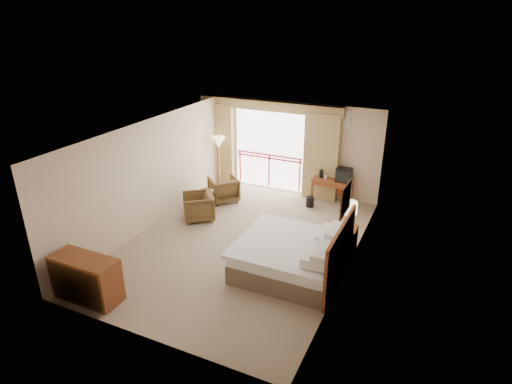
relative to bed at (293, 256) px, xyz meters
The scene contains 29 objects.
floor 1.66m from the bed, 158.15° to the left, with size 7.00×7.00×0.00m, color gray.
ceiling 2.83m from the bed, 158.15° to the left, with size 7.00×7.00×0.00m, color white.
wall_back 4.47m from the bed, 110.05° to the left, with size 5.00×5.00×0.00m, color beige.
wall_front 3.41m from the bed, 117.29° to the right, with size 5.00×5.00×0.00m, color beige.
wall_left 4.16m from the bed, behind, with size 7.00×7.00×0.00m, color beige.
wall_right 1.52m from the bed, 30.87° to the left, with size 7.00×7.00×0.00m, color beige.
balcony_door 4.75m from the bed, 119.37° to the left, with size 2.40×2.40×0.00m, color white.
balcony_railing 4.68m from the bed, 119.49° to the left, with size 2.09×0.03×1.02m.
curtain_left 5.65m from the bed, 134.97° to the left, with size 1.00×0.26×2.50m, color #957C4D.
curtain_right 4.10m from the bed, 99.29° to the left, with size 1.00×0.26×2.50m, color #957C4D.
valance 5.08m from the bed, 119.98° to the left, with size 4.40×0.22×0.28m, color #957C4D.
hvac_vent 4.53m from the bed, 92.76° to the left, with size 0.50×0.04×0.50m, color silver.
bed is the anchor object (origin of this frame).
headboard 1.00m from the bed, ahead, with size 0.06×2.10×1.30m, color #622B14.
framed_art 1.77m from the bed, ahead, with size 0.04×0.72×0.60m.
nightstand 1.49m from the bed, 57.39° to the left, with size 0.43×0.51×0.61m, color #622B14.
table_lamp 1.68m from the bed, 58.40° to the left, with size 0.33×0.33×0.59m.
phone 1.37m from the bed, 55.74° to the left, with size 0.16×0.13×0.07m, color black.
desk 3.77m from the bed, 93.18° to the left, with size 1.11×0.54×0.73m.
tv 3.75m from the bed, 88.59° to the left, with size 0.42×0.33×0.38m.
coffee_maker 3.78m from the bed, 98.56° to the left, with size 0.11×0.11×0.23m, color black.
cup 3.71m from the bed, 96.37° to the left, with size 0.08×0.08×0.11m, color white.
wastebasket 3.33m from the bed, 102.12° to the left, with size 0.22×0.22×0.28m, color black.
armchair_far 4.05m from the bed, 139.87° to the left, with size 0.75×0.77×0.70m, color #4C371D.
armchair_near 3.38m from the bed, 157.57° to the left, with size 0.75×0.78×0.71m, color #4C371D.
side_table 3.76m from the bed, 148.95° to the left, with size 0.48×0.48×0.52m.
book 3.76m from the bed, 148.95° to the left, with size 0.16×0.22×0.02m, color white.
floor_lamp 5.19m from the bed, 136.77° to the left, with size 0.41×0.41×1.59m.
dresser 4.07m from the bed, 142.27° to the right, with size 1.31×0.56×0.88m.
Camera 1 is at (4.00, -7.85, 5.07)m, focal length 30.00 mm.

